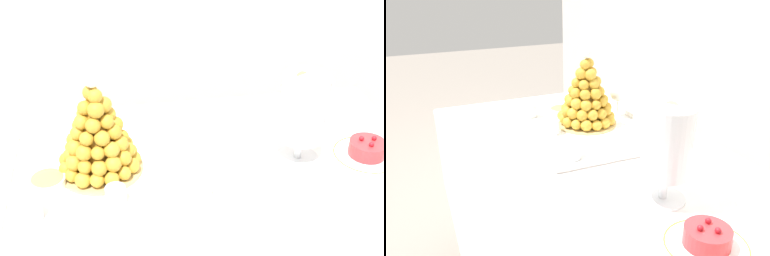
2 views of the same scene
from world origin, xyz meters
The scene contains 10 objects.
buffet_table centered at (0.00, 0.00, 0.68)m, with size 1.32×0.87×0.80m.
serving_tray centered at (-0.20, 0.07, 0.80)m, with size 0.56×0.44×0.02m.
croquembouche centered at (-0.23, 0.09, 0.92)m, with size 0.23×0.23×0.29m.
dessert_cup_left centered at (-0.40, -0.08, 0.83)m, with size 0.05×0.05×0.05m.
dessert_cup_mid_left centered at (-0.20, -0.06, 0.83)m, with size 0.05×0.05×0.05m.
dessert_cup_centre centered at (0.01, -0.08, 0.83)m, with size 0.06×0.06×0.06m.
creme_brulee_ramekin centered at (-0.37, 0.04, 0.82)m, with size 0.09×0.09×0.03m.
macaron_goblet centered at (0.31, 0.06, 0.96)m, with size 0.13×0.13×0.27m.
fruit_tart_plate centered at (0.51, 0.04, 0.82)m, with size 0.19×0.19×0.06m.
wine_glass centered at (-0.26, 0.24, 0.90)m, with size 0.07×0.07×0.14m.
Camera 2 is at (1.04, -0.49, 1.37)m, focal length 36.96 mm.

